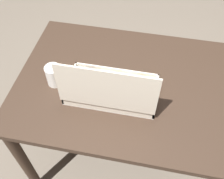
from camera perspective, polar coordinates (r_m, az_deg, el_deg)
name	(u,v)px	position (r m, az deg, el deg)	size (l,w,h in m)	color
ground_plane	(121,150)	(1.92, 1.93, -13.06)	(8.00, 8.00, 0.00)	#6B6054
dining_table	(124,96)	(1.37, 2.62, -1.52)	(1.06, 0.79, 0.75)	#38281E
donut_box	(111,90)	(1.19, -0.21, -0.10)	(0.42, 0.24, 0.27)	silver
coffee_mug	(54,75)	(1.27, -12.54, 3.09)	(0.07, 0.07, 0.11)	white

